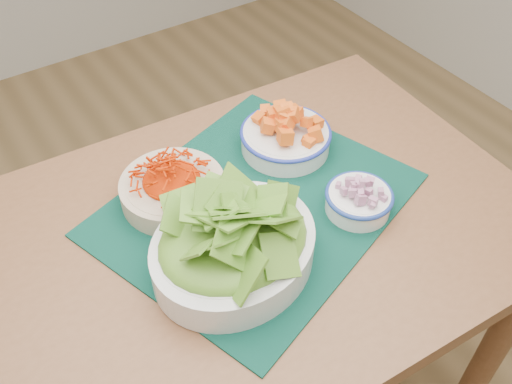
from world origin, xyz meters
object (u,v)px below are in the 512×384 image
at_px(table, 241,266).
at_px(squash_bowl, 286,133).
at_px(placemat, 256,204).
at_px(lettuce_bowl, 233,239).
at_px(onion_bowl, 359,198).
at_px(carrot_bowl, 172,185).

xyz_separation_m(table, squash_bowl, (0.20, 0.13, 0.16)).
xyz_separation_m(placemat, squash_bowl, (0.14, 0.10, 0.04)).
relative_size(squash_bowl, lettuce_bowl, 0.59).
bearing_deg(onion_bowl, carrot_bowl, 141.92).
relative_size(lettuce_bowl, onion_bowl, 2.22).
height_order(carrot_bowl, squash_bowl, squash_bowl).
bearing_deg(lettuce_bowl, onion_bowl, -18.49).
height_order(table, squash_bowl, squash_bowl).
bearing_deg(table, placemat, 33.87).
relative_size(table, lettuce_bowl, 3.25).
distance_m(placemat, squash_bowl, 0.18).
distance_m(carrot_bowl, onion_bowl, 0.35).
bearing_deg(table, carrot_bowl, 119.83).
bearing_deg(carrot_bowl, lettuce_bowl, -86.04).
relative_size(table, carrot_bowl, 4.82).
bearing_deg(table, onion_bowl, -18.73).
xyz_separation_m(squash_bowl, lettuce_bowl, (-0.25, -0.20, 0.02)).
distance_m(table, carrot_bowl, 0.21).
distance_m(squash_bowl, lettuce_bowl, 0.32).
bearing_deg(squash_bowl, onion_bowl, -87.30).
bearing_deg(squash_bowl, lettuce_bowl, -141.46).
relative_size(carrot_bowl, squash_bowl, 1.14).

